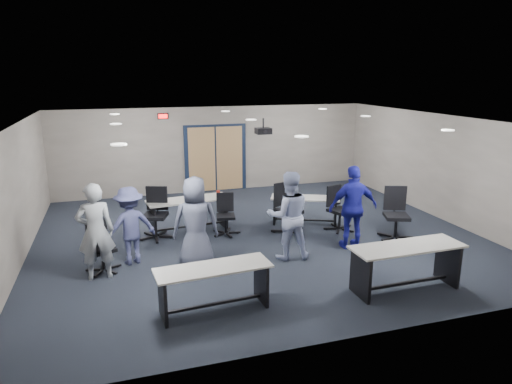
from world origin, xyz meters
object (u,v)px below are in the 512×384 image
object	(u,v)px
table_back_left	(189,209)
table_front_left	(214,281)
chair_loose_left	(102,248)
table_back_right	(305,205)
chair_back_a	(155,214)
chair_loose_right	(397,214)
person_gray	(96,232)
person_lightblue	(289,215)
chair_back_d	(340,209)
person_navy	(353,207)
chair_back_c	(289,209)
person_back	(130,226)
person_plaid	(196,223)
chair_back_b	(226,215)
table_front_right	(406,260)

from	to	relation	value
table_back_left	table_front_left	bearing A→B (deg)	-100.09
table_front_left	chair_loose_left	distance (m)	2.71
table_back_right	chair_back_a	xyz separation A→B (m)	(-3.71, 0.03, 0.11)
chair_loose_right	table_back_left	bearing A→B (deg)	176.00
table_back_left	table_back_right	distance (m)	2.90
person_gray	person_lightblue	bearing A→B (deg)	174.59
table_front_left	chair_back_d	world-z (taller)	chair_back_d
chair_back_a	chair_loose_right	distance (m)	5.53
table_back_right	person_navy	size ratio (longest dim) A/B	0.98
chair_back_c	person_back	xyz separation A→B (m)	(-3.66, -0.72, 0.19)
person_gray	person_plaid	world-z (taller)	same
chair_back_c	person_navy	xyz separation A→B (m)	(0.98, -1.29, 0.32)
person_lightblue	table_back_right	bearing A→B (deg)	-112.80
chair_back_c	chair_loose_left	size ratio (longest dim) A/B	1.22
chair_loose_left	person_gray	world-z (taller)	person_gray
table_back_left	chair_loose_left	size ratio (longest dim) A/B	2.06
chair_back_c	table_back_right	bearing A→B (deg)	23.58
chair_loose_left	chair_loose_right	world-z (taller)	chair_loose_right
chair_back_b	person_gray	distance (m)	3.28
table_back_left	person_navy	bearing A→B (deg)	-40.40
person_back	chair_back_d	bearing A→B (deg)	170.46
chair_back_b	chair_back_c	world-z (taller)	chair_back_c
chair_back_d	person_navy	world-z (taller)	person_navy
table_back_right	chair_back_c	distance (m)	0.84
table_front_right	chair_back_b	size ratio (longest dim) A/B	2.09
table_front_left	person_gray	size ratio (longest dim) A/B	1.03
chair_back_b	person_navy	bearing A→B (deg)	-23.50
table_back_left	chair_back_a	world-z (taller)	chair_back_a
table_back_right	person_back	distance (m)	4.49
table_front_left	table_back_left	bearing A→B (deg)	82.20
table_front_right	table_back_right	xyz separation A→B (m)	(-0.25, 3.90, -0.08)
table_back_right	chair_loose_right	bearing A→B (deg)	-22.64
table_back_left	table_back_right	size ratio (longest dim) A/B	1.13
chair_loose_right	person_lightblue	size ratio (longest dim) A/B	0.66
chair_back_c	person_lightblue	bearing A→B (deg)	-128.16
chair_back_c	chair_back_a	bearing A→B (deg)	153.24
chair_back_a	person_navy	bearing A→B (deg)	-4.71
table_back_right	chair_loose_left	distance (m)	5.08
chair_back_a	chair_loose_left	size ratio (longest dim) A/B	1.21
chair_back_b	table_back_left	bearing A→B (deg)	155.97
chair_loose_right	person_gray	distance (m)	6.48
table_front_left	chair_back_c	size ratio (longest dim) A/B	1.58
chair_back_b	chair_loose_left	distance (m)	3.05
chair_back_b	person_back	world-z (taller)	person_back
person_gray	person_navy	bearing A→B (deg)	176.56
chair_back_d	table_front_right	bearing A→B (deg)	-116.18
table_front_right	chair_loose_left	bearing A→B (deg)	154.25
chair_back_a	chair_back_c	distance (m)	3.12
chair_back_a	person_navy	size ratio (longest dim) A/B	0.65
chair_back_d	person_lightblue	world-z (taller)	person_lightblue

